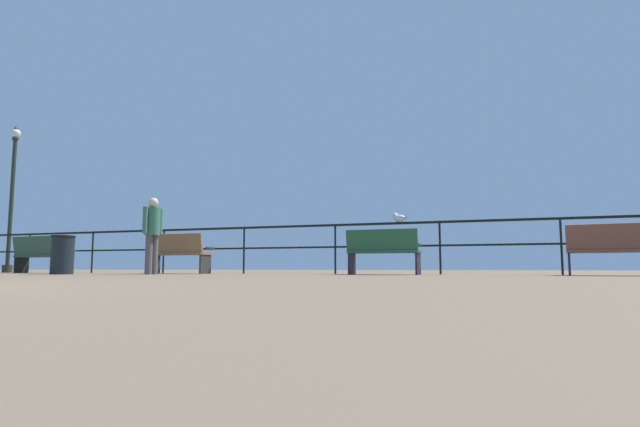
% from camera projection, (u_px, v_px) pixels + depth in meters
% --- Properties ---
extents(pier_railing, '(20.57, 0.05, 1.11)m').
position_uv_depth(pier_railing, '(288.00, 238.00, 11.83)').
color(pier_railing, black).
rests_on(pier_railing, ground_plane).
extents(bench_far_left, '(1.74, 0.67, 0.96)m').
position_uv_depth(bench_far_left, '(41.00, 253.00, 13.36)').
color(bench_far_left, '#2E4F3D').
rests_on(bench_far_left, ground_plane).
extents(bench_near_left, '(1.50, 0.64, 0.92)m').
position_uv_depth(bench_near_left, '(177.00, 252.00, 11.92)').
color(bench_near_left, brown).
rests_on(bench_near_left, ground_plane).
extents(bench_near_right, '(1.43, 0.64, 0.90)m').
position_uv_depth(bench_near_right, '(383.00, 250.00, 10.26)').
color(bench_near_right, '#245637').
rests_on(bench_near_right, ground_plane).
extents(bench_far_right, '(1.81, 0.79, 0.89)m').
position_uv_depth(bench_far_right, '(623.00, 247.00, 8.82)').
color(bench_far_right, brown).
rests_on(bench_far_right, ground_plane).
extents(lamppost_left, '(0.28, 0.28, 4.37)m').
position_uv_depth(lamppost_left, '(12.00, 196.00, 15.19)').
color(lamppost_left, '#222B21').
rests_on(lamppost_left, ground_plane).
extents(person_by_bench, '(0.31, 0.51, 1.59)m').
position_uv_depth(person_by_bench, '(152.00, 230.00, 10.69)').
color(person_by_bench, '#504C4A').
rests_on(person_by_bench, ground_plane).
extents(seagull_on_rail, '(0.41, 0.29, 0.21)m').
position_uv_depth(seagull_on_rail, '(399.00, 218.00, 11.00)').
color(seagull_on_rail, silver).
rests_on(seagull_on_rail, pier_railing).
extents(trash_bin, '(0.47, 0.47, 0.81)m').
position_uv_depth(trash_bin, '(63.00, 255.00, 10.71)').
color(trash_bin, black).
rests_on(trash_bin, ground_plane).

